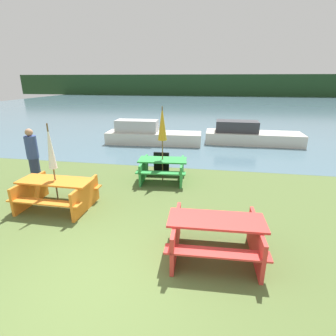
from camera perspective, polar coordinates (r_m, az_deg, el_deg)
name	(u,v)px	position (r m, az deg, el deg)	size (l,w,h in m)	color
ground_plane	(95,287)	(4.85, -15.59, -23.70)	(60.00, 60.00, 0.00)	#516633
water	(200,105)	(34.58, 7.04, 13.39)	(60.00, 50.00, 0.00)	slate
far_treeline	(206,85)	(54.42, 8.34, 17.40)	(80.00, 1.60, 4.00)	#1E3D1E
picnic_table_red	(215,234)	(5.13, 10.28, -13.90)	(1.83, 1.45, 0.79)	red
picnic_table_orange	(57,191)	(7.43, -23.04, -4.60)	(1.89, 1.41, 0.76)	orange
picnic_table_green	(163,168)	(8.66, -1.18, 0.10)	(1.66, 1.49, 0.73)	green
umbrella_white	(50,148)	(7.08, -24.24, 4.08)	(0.20, 0.20, 2.22)	brown
umbrella_gold	(162,124)	(8.31, -1.25, 9.50)	(0.28, 0.28, 2.43)	brown
boat	(150,135)	(13.75, -3.98, 7.16)	(4.92, 1.47, 1.21)	beige
boat_second	(249,135)	(14.38, 17.29, 6.81)	(4.86, 1.60, 1.16)	beige
person	(33,156)	(9.36, -27.32, 2.28)	(0.36, 0.36, 1.78)	#283351
signboard	(161,163)	(9.40, -1.45, 1.20)	(0.55, 0.08, 0.75)	black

